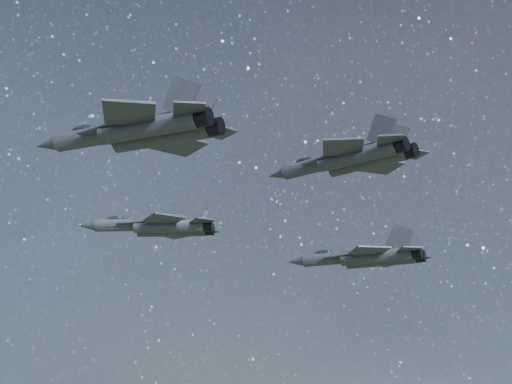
% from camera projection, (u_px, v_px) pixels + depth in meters
% --- Properties ---
extents(jet_lead, '(16.74, 11.03, 4.29)m').
position_uv_depth(jet_lead, '(159.00, 226.00, 83.52)').
color(jet_lead, '#30353C').
extents(jet_left, '(19.22, 13.62, 4.88)m').
position_uv_depth(jet_left, '(367.00, 257.00, 92.55)').
color(jet_left, '#30353C').
extents(jet_right, '(16.12, 11.39, 4.08)m').
position_uv_depth(jet_right, '(140.00, 131.00, 51.35)').
color(jet_right, '#30353C').
extents(jet_slot, '(16.70, 11.48, 4.19)m').
position_uv_depth(jet_slot, '(350.00, 159.00, 66.80)').
color(jet_slot, '#30353C').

